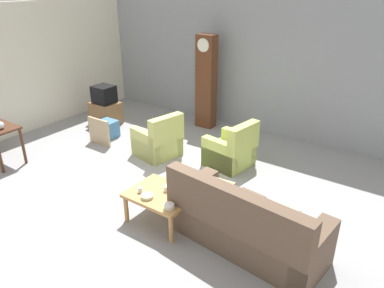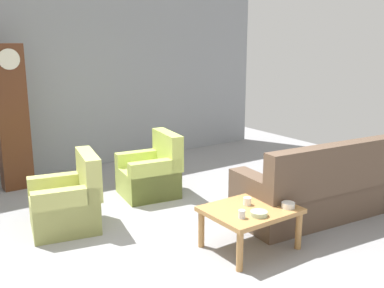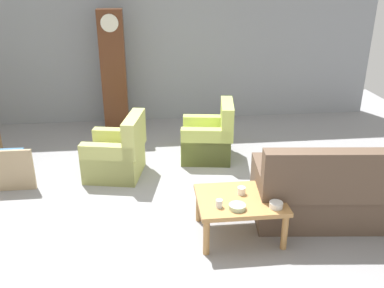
{
  "view_description": "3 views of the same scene",
  "coord_description": "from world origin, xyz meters",
  "px_view_note": "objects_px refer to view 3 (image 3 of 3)",
  "views": [
    {
      "loc": [
        3.7,
        -4.08,
        3.37
      ],
      "look_at": [
        0.47,
        0.51,
        0.8
      ],
      "focal_mm": 34.56,
      "sensor_mm": 36.0,
      "label": 1
    },
    {
      "loc": [
        -2.46,
        -3.95,
        2.28
      ],
      "look_at": [
        0.62,
        0.47,
        0.99
      ],
      "focal_mm": 41.89,
      "sensor_mm": 36.0,
      "label": 2
    },
    {
      "loc": [
        -0.3,
        -4.49,
        2.81
      ],
      "look_at": [
        0.24,
        0.43,
        0.72
      ],
      "focal_mm": 38.88,
      "sensor_mm": 36.0,
      "label": 3
    }
  ],
  "objects_px": {
    "armchair_olive_far": "(209,140)",
    "cup_white_porcelain": "(241,191)",
    "grandfather_clock": "(114,72)",
    "framed_picture_leaning": "(11,170)",
    "bowl_white_stacked": "(276,205)",
    "storage_box_blue": "(8,165)",
    "bowl_shallow_green": "(237,207)",
    "armchair_olive_near": "(117,156)",
    "coffee_table_wood": "(240,203)",
    "couch_floral": "(344,194)",
    "cup_blue_rimmed": "(219,203)"
  },
  "relations": [
    {
      "from": "storage_box_blue",
      "to": "framed_picture_leaning",
      "type": "bearing_deg",
      "value": -66.34
    },
    {
      "from": "armchair_olive_far",
      "to": "couch_floral",
      "type": "bearing_deg",
      "value": -56.05
    },
    {
      "from": "bowl_white_stacked",
      "to": "bowl_shallow_green",
      "type": "distance_m",
      "value": 0.42
    },
    {
      "from": "storage_box_blue",
      "to": "armchair_olive_far",
      "type": "bearing_deg",
      "value": 7.26
    },
    {
      "from": "framed_picture_leaning",
      "to": "cup_white_porcelain",
      "type": "distance_m",
      "value": 3.16
    },
    {
      "from": "armchair_olive_near",
      "to": "couch_floral",
      "type": "bearing_deg",
      "value": -28.78
    },
    {
      "from": "grandfather_clock",
      "to": "cup_white_porcelain",
      "type": "bearing_deg",
      "value": -65.5
    },
    {
      "from": "coffee_table_wood",
      "to": "grandfather_clock",
      "type": "relative_size",
      "value": 0.44
    },
    {
      "from": "grandfather_clock",
      "to": "cup_white_porcelain",
      "type": "relative_size",
      "value": 24.54
    },
    {
      "from": "armchair_olive_far",
      "to": "cup_white_porcelain",
      "type": "bearing_deg",
      "value": -88.33
    },
    {
      "from": "framed_picture_leaning",
      "to": "couch_floral",
      "type": "bearing_deg",
      "value": -16.09
    },
    {
      "from": "armchair_olive_near",
      "to": "cup_white_porcelain",
      "type": "distance_m",
      "value": 2.17
    },
    {
      "from": "framed_picture_leaning",
      "to": "bowl_shallow_green",
      "type": "height_order",
      "value": "framed_picture_leaning"
    },
    {
      "from": "framed_picture_leaning",
      "to": "bowl_white_stacked",
      "type": "bearing_deg",
      "value": -26.45
    },
    {
      "from": "cup_white_porcelain",
      "to": "cup_blue_rimmed",
      "type": "xyz_separation_m",
      "value": [
        -0.3,
        -0.25,
        0.0
      ]
    },
    {
      "from": "bowl_shallow_green",
      "to": "armchair_olive_far",
      "type": "bearing_deg",
      "value": 88.73
    },
    {
      "from": "cup_white_porcelain",
      "to": "bowl_shallow_green",
      "type": "relative_size",
      "value": 0.49
    },
    {
      "from": "armchair_olive_far",
      "to": "cup_white_porcelain",
      "type": "distance_m",
      "value": 2.05
    },
    {
      "from": "coffee_table_wood",
      "to": "framed_picture_leaning",
      "type": "relative_size",
      "value": 1.6
    },
    {
      "from": "grandfather_clock",
      "to": "framed_picture_leaning",
      "type": "relative_size",
      "value": 3.65
    },
    {
      "from": "armchair_olive_near",
      "to": "storage_box_blue",
      "type": "bearing_deg",
      "value": 177.13
    },
    {
      "from": "couch_floral",
      "to": "armchair_olive_near",
      "type": "relative_size",
      "value": 2.34
    },
    {
      "from": "armchair_olive_near",
      "to": "coffee_table_wood",
      "type": "bearing_deg",
      "value": -48.85
    },
    {
      "from": "bowl_white_stacked",
      "to": "framed_picture_leaning",
      "type": "bearing_deg",
      "value": 153.55
    },
    {
      "from": "grandfather_clock",
      "to": "framed_picture_leaning",
      "type": "xyz_separation_m",
      "value": [
        -1.29,
        -2.24,
        -0.81
      ]
    },
    {
      "from": "coffee_table_wood",
      "to": "bowl_white_stacked",
      "type": "height_order",
      "value": "bowl_white_stacked"
    },
    {
      "from": "storage_box_blue",
      "to": "bowl_shallow_green",
      "type": "distance_m",
      "value": 3.55
    },
    {
      "from": "armchair_olive_near",
      "to": "armchair_olive_far",
      "type": "distance_m",
      "value": 1.49
    },
    {
      "from": "bowl_white_stacked",
      "to": "grandfather_clock",
      "type": "bearing_deg",
      "value": 116.43
    },
    {
      "from": "coffee_table_wood",
      "to": "cup_white_porcelain",
      "type": "distance_m",
      "value": 0.14
    },
    {
      "from": "grandfather_clock",
      "to": "bowl_shallow_green",
      "type": "bearing_deg",
      "value": -68.7
    },
    {
      "from": "cup_white_porcelain",
      "to": "cup_blue_rimmed",
      "type": "distance_m",
      "value": 0.39
    },
    {
      "from": "storage_box_blue",
      "to": "cup_white_porcelain",
      "type": "xyz_separation_m",
      "value": [
        3.06,
        -1.66,
        0.32
      ]
    },
    {
      "from": "armchair_olive_near",
      "to": "cup_white_porcelain",
      "type": "xyz_separation_m",
      "value": [
        1.48,
        -1.58,
        0.21
      ]
    },
    {
      "from": "cup_blue_rimmed",
      "to": "grandfather_clock",
      "type": "bearing_deg",
      "value": 109.12
    },
    {
      "from": "framed_picture_leaning",
      "to": "storage_box_blue",
      "type": "distance_m",
      "value": 0.44
    },
    {
      "from": "framed_picture_leaning",
      "to": "bowl_shallow_green",
      "type": "distance_m",
      "value": 3.2
    },
    {
      "from": "couch_floral",
      "to": "bowl_shallow_green",
      "type": "height_order",
      "value": "couch_floral"
    },
    {
      "from": "framed_picture_leaning",
      "to": "storage_box_blue",
      "type": "relative_size",
      "value": 1.46
    },
    {
      "from": "cup_white_porcelain",
      "to": "bowl_white_stacked",
      "type": "bearing_deg",
      "value": -46.61
    },
    {
      "from": "cup_white_porcelain",
      "to": "bowl_shallow_green",
      "type": "bearing_deg",
      "value": -110.11
    },
    {
      "from": "armchair_olive_far",
      "to": "storage_box_blue",
      "type": "distance_m",
      "value": 3.03
    },
    {
      "from": "cup_white_porcelain",
      "to": "couch_floral",
      "type": "bearing_deg",
      "value": 3.07
    },
    {
      "from": "armchair_olive_far",
      "to": "grandfather_clock",
      "type": "relative_size",
      "value": 0.42
    },
    {
      "from": "cup_white_porcelain",
      "to": "grandfather_clock",
      "type": "bearing_deg",
      "value": 114.5
    },
    {
      "from": "armchair_olive_far",
      "to": "bowl_shallow_green",
      "type": "height_order",
      "value": "armchair_olive_far"
    },
    {
      "from": "storage_box_blue",
      "to": "cup_blue_rimmed",
      "type": "bearing_deg",
      "value": -34.59
    },
    {
      "from": "armchair_olive_near",
      "to": "armchair_olive_far",
      "type": "bearing_deg",
      "value": 17.98
    },
    {
      "from": "armchair_olive_far",
      "to": "cup_blue_rimmed",
      "type": "height_order",
      "value": "armchair_olive_far"
    },
    {
      "from": "armchair_olive_far",
      "to": "cup_white_porcelain",
      "type": "height_order",
      "value": "armchair_olive_far"
    }
  ]
}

